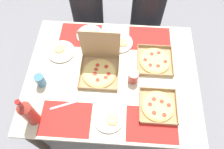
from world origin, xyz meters
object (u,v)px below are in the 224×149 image
object	(u,v)px
plate_middle	(110,118)
cup_red	(40,80)
pizza_box_edge_far	(155,61)
plate_far_right	(90,35)
pizza_box_corner_right	(158,106)
plate_far_left	(61,51)
soda_bottle	(28,113)
cup_dark	(133,77)
plate_near_right	(120,43)
pizza_box_corner_left	(100,66)
diner_left_seat	(88,19)
diner_right_seat	(146,21)

from	to	relation	value
plate_middle	cup_red	distance (m)	0.59
pizza_box_edge_far	plate_far_right	world-z (taller)	pizza_box_edge_far
pizza_box_corner_right	plate_far_left	bearing A→B (deg)	151.06
soda_bottle	cup_dark	bearing A→B (deg)	27.63
pizza_box_edge_far	cup_dark	distance (m)	0.26
pizza_box_corner_right	plate_far_left	size ratio (longest dim) A/B	1.19
plate_near_right	plate_middle	xyz separation A→B (m)	(-0.04, -0.67, -0.00)
cup_red	plate_far_left	bearing A→B (deg)	73.38
pizza_box_corner_left	pizza_box_corner_right	world-z (taller)	pizza_box_corner_left
pizza_box_corner_right	diner_left_seat	distance (m)	1.25
plate_near_right	diner_left_seat	world-z (taller)	diner_left_seat
cup_red	pizza_box_edge_far	bearing A→B (deg)	16.72
plate_near_right	cup_dark	xyz separation A→B (m)	(0.11, -0.35, 0.04)
plate_far_left	plate_middle	bearing A→B (deg)	-50.71
plate_near_right	plate_far_right	bearing A→B (deg)	166.02
pizza_box_edge_far	cup_dark	size ratio (longest dim) A/B	2.80
plate_far_right	plate_near_right	bearing A→B (deg)	-13.98
plate_far_left	cup_dark	size ratio (longest dim) A/B	2.23
pizza_box_corner_right	plate_far_left	xyz separation A→B (m)	(-0.79, 0.44, -0.00)
plate_middle	plate_far_right	world-z (taller)	same
cup_red	diner_left_seat	bearing A→B (deg)	75.92
pizza_box_edge_far	diner_right_seat	xyz separation A→B (m)	(-0.04, 0.65, -0.23)
plate_middle	pizza_box_edge_far	bearing A→B (deg)	56.56
pizza_box_corner_right	cup_dark	size ratio (longest dim) A/B	2.67
cup_red	diner_right_seat	size ratio (longest dim) A/B	0.09
pizza_box_edge_far	plate_middle	size ratio (longest dim) A/B	1.28
cup_red	diner_right_seat	bearing A→B (deg)	47.38
cup_red	diner_left_seat	size ratio (longest dim) A/B	0.09
soda_bottle	diner_left_seat	bearing A→B (deg)	79.64
pizza_box_corner_left	plate_far_right	world-z (taller)	pizza_box_corner_left
pizza_box_corner_left	plate_far_left	bearing A→B (deg)	155.82
plate_near_right	plate_middle	size ratio (longest dim) A/B	0.97
cup_dark	pizza_box_corner_right	bearing A→B (deg)	-48.37
plate_far_left	cup_dark	distance (m)	0.65
pizza_box_corner_right	plate_far_right	world-z (taller)	pizza_box_corner_right
plate_far_right	pizza_box_corner_right	bearing A→B (deg)	-47.97
pizza_box_corner_left	plate_near_right	distance (m)	0.32
pizza_box_corner_left	pizza_box_corner_right	size ratio (longest dim) A/B	1.25
pizza_box_edge_far	plate_far_left	bearing A→B (deg)	176.80
plate_far_left	diner_left_seat	bearing A→B (deg)	77.23
plate_far_right	cup_dark	xyz separation A→B (m)	(0.38, -0.42, 0.04)
plate_near_right	diner_right_seat	bearing A→B (deg)	62.15
plate_far_left	soda_bottle	xyz separation A→B (m)	(-0.08, -0.59, 0.12)
pizza_box_corner_left	plate_far_right	size ratio (longest dim) A/B	1.47
cup_red	soda_bottle	bearing A→B (deg)	-87.96
pizza_box_corner_left	soda_bottle	size ratio (longest dim) A/B	1.05
pizza_box_corner_left	plate_near_right	xyz separation A→B (m)	(0.15, 0.28, -0.04)
diner_right_seat	plate_near_right	bearing A→B (deg)	-117.85
plate_near_right	plate_far_left	xyz separation A→B (m)	(-0.49, -0.12, -0.00)
plate_middle	plate_far_left	bearing A→B (deg)	129.29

